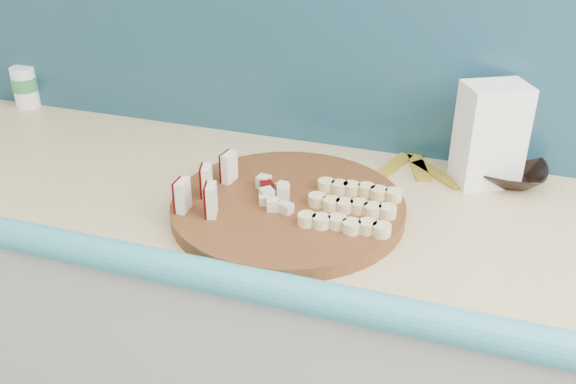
{
  "coord_description": "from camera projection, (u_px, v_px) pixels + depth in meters",
  "views": [
    {
      "loc": [
        0.35,
        0.42,
        1.55
      ],
      "look_at": [
        0.0,
        1.44,
        0.96
      ],
      "focal_mm": 40.0,
      "sensor_mm": 36.0,
      "label": 1
    }
  ],
  "objects": [
    {
      "name": "banana_peel",
      "position": [
        416.0,
        169.0,
        1.42
      ],
      "size": [
        0.2,
        0.17,
        0.01
      ],
      "rotation": [
        0.0,
        0.0,
        0.14
      ],
      "color": "gold",
      "rests_on": "kitchen_counter"
    },
    {
      "name": "brown_bowl",
      "position": [
        508.0,
        173.0,
        1.36
      ],
      "size": [
        0.16,
        0.16,
        0.04
      ],
      "primitive_type": "imported",
      "rotation": [
        0.0,
        0.0,
        -0.02
      ],
      "color": "black",
      "rests_on": "kitchen_counter"
    },
    {
      "name": "canister",
      "position": [
        25.0,
        86.0,
        1.73
      ],
      "size": [
        0.07,
        0.07,
        0.11
      ],
      "rotation": [
        0.0,
        0.0,
        0.07
      ],
      "color": "white",
      "rests_on": "kitchen_counter"
    },
    {
      "name": "apple_chunks",
      "position": [
        274.0,
        194.0,
        1.24
      ],
      "size": [
        0.07,
        0.08,
        0.02
      ],
      "color": "beige",
      "rests_on": "cutting_board"
    },
    {
      "name": "kitchen_counter",
      "position": [
        336.0,
        375.0,
        1.49
      ],
      "size": [
        2.2,
        0.63,
        0.91
      ],
      "color": "beige",
      "rests_on": "ground"
    },
    {
      "name": "banana_slices",
      "position": [
        351.0,
        206.0,
        1.2
      ],
      "size": [
        0.17,
        0.17,
        0.02
      ],
      "color": "#DEC888",
      "rests_on": "cutting_board"
    },
    {
      "name": "flour_bag",
      "position": [
        490.0,
        135.0,
        1.32
      ],
      "size": [
        0.15,
        0.14,
        0.22
      ],
      "primitive_type": "cube",
      "rotation": [
        0.0,
        0.0,
        0.49
      ],
      "color": "white",
      "rests_on": "kitchen_counter"
    },
    {
      "name": "backsplash",
      "position": [
        381.0,
        44.0,
        1.4
      ],
      "size": [
        2.2,
        0.02,
        0.5
      ],
      "primitive_type": "cube",
      "color": "teal",
      "rests_on": "kitchen_counter"
    },
    {
      "name": "cutting_board",
      "position": [
        288.0,
        207.0,
        1.24
      ],
      "size": [
        0.46,
        0.46,
        0.03
      ],
      "primitive_type": "cylinder",
      "rotation": [
        0.0,
        0.0,
        0.03
      ],
      "color": "#4C2010",
      "rests_on": "kitchen_counter"
    },
    {
      "name": "apple_wedges",
      "position": [
        207.0,
        185.0,
        1.23
      ],
      "size": [
        0.08,
        0.18,
        0.06
      ],
      "color": "beige",
      "rests_on": "cutting_board"
    }
  ]
}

